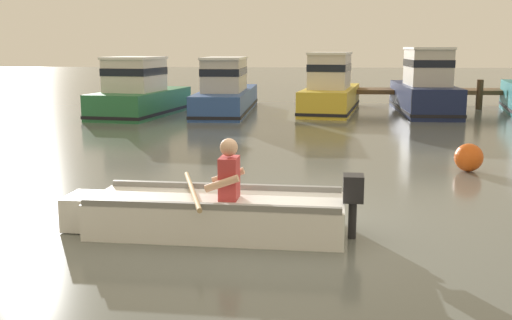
% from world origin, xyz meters
% --- Properties ---
extents(ground_plane, '(120.00, 120.00, 0.00)m').
position_xyz_m(ground_plane, '(0.00, 0.00, 0.00)').
color(ground_plane, slate).
extents(wooden_dock, '(12.38, 1.64, 1.09)m').
position_xyz_m(wooden_dock, '(6.87, 15.80, 0.61)').
color(wooden_dock, brown).
rests_on(wooden_dock, ground).
extents(rowboat_with_person, '(3.72, 1.95, 1.19)m').
position_xyz_m(rowboat_with_person, '(-0.72, -0.50, 0.25)').
color(rowboat_with_person, white).
rests_on(rowboat_with_person, ground).
extents(moored_boat_green, '(2.65, 4.90, 1.95)m').
position_xyz_m(moored_boat_green, '(-5.05, 12.20, 0.72)').
color(moored_boat_green, '#287042').
rests_on(moored_boat_green, ground).
extents(moored_boat_blue, '(1.69, 6.60, 1.92)m').
position_xyz_m(moored_boat_blue, '(-2.28, 13.48, 0.71)').
color(moored_boat_blue, '#2D519E').
rests_on(moored_boat_blue, ground).
extents(moored_boat_yellow, '(2.49, 5.55, 2.08)m').
position_xyz_m(moored_boat_yellow, '(1.37, 13.81, 0.77)').
color(moored_boat_yellow, gold).
rests_on(moored_boat_yellow, ground).
extents(moored_boat_navy, '(1.75, 5.38, 2.26)m').
position_xyz_m(moored_boat_navy, '(4.58, 13.59, 0.83)').
color(moored_boat_navy, '#19234C').
rests_on(moored_boat_navy, ground).
extents(mooring_buoy, '(0.52, 0.52, 0.52)m').
position_xyz_m(mooring_buoy, '(3.46, 3.59, 0.26)').
color(mooring_buoy, '#E55919').
rests_on(mooring_buoy, ground).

